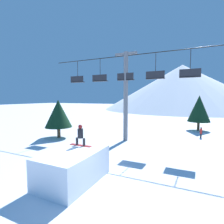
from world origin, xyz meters
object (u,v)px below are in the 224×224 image
Objects in this scene: pine_tree_near at (58,114)px; distant_skier at (201,132)px; snow_ramp at (73,167)px; snowboarder at (80,135)px.

distant_skier is at bearing 24.82° from pine_tree_near.
snow_ramp is 16.33m from distant_skier.
distant_skier is at bearing 62.94° from snowboarder.
pine_tree_near is 16.65m from distant_skier.
snow_ramp is 1.93m from snowboarder.
snow_ramp is at bearing -114.15° from distant_skier.
pine_tree_near reaches higher than snow_ramp.
snowboarder is at bearing -117.06° from distant_skier.
snow_ramp is at bearing -73.86° from snowboarder.
pine_tree_near is at bearing 139.48° from snowboarder.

